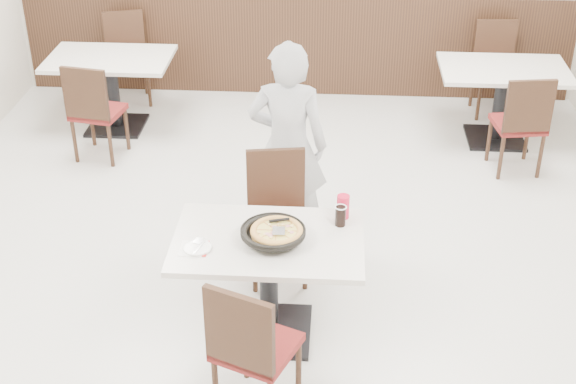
# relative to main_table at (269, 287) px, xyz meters

# --- Properties ---
(floor) EXTENTS (7.00, 7.00, 0.00)m
(floor) POSITION_rel_main_table_xyz_m (-0.06, 0.61, -0.38)
(floor) COLOR #B0B0AB
(floor) RESTS_ON ground
(wainscot_back) EXTENTS (5.90, 0.03, 1.10)m
(wainscot_back) POSITION_rel_main_table_xyz_m (-0.06, 4.09, 0.18)
(wainscot_back) COLOR black
(wainscot_back) RESTS_ON floor
(main_table) EXTENTS (1.29, 0.95, 0.75)m
(main_table) POSITION_rel_main_table_xyz_m (0.00, 0.00, 0.00)
(main_table) COLOR beige
(main_table) RESTS_ON floor
(chair_near) EXTENTS (0.55, 0.55, 0.95)m
(chair_near) POSITION_rel_main_table_xyz_m (-0.01, -0.67, 0.10)
(chair_near) COLOR black
(chair_near) RESTS_ON floor
(chair_far) EXTENTS (0.48, 0.48, 0.95)m
(chair_far) POSITION_rel_main_table_xyz_m (0.01, 0.65, 0.10)
(chair_far) COLOR black
(chair_far) RESTS_ON floor
(trivet) EXTENTS (0.13, 0.13, 0.04)m
(trivet) POSITION_rel_main_table_xyz_m (0.08, -0.03, 0.39)
(trivet) COLOR black
(trivet) RESTS_ON main_table
(pizza_pan) EXTENTS (0.39, 0.39, 0.01)m
(pizza_pan) POSITION_rel_main_table_xyz_m (0.03, -0.02, 0.42)
(pizza_pan) COLOR black
(pizza_pan) RESTS_ON trivet
(pizza) EXTENTS (0.36, 0.36, 0.02)m
(pizza) POSITION_rel_main_table_xyz_m (0.06, -0.02, 0.44)
(pizza) COLOR gold
(pizza) RESTS_ON pizza_pan
(pizza_server) EXTENTS (0.08, 0.10, 0.00)m
(pizza_server) POSITION_rel_main_table_xyz_m (0.07, -0.04, 0.47)
(pizza_server) COLOR silver
(pizza_server) RESTS_ON pizza
(napkin) EXTENTS (0.17, 0.17, 0.00)m
(napkin) POSITION_rel_main_table_xyz_m (-0.45, -0.14, 0.38)
(napkin) COLOR white
(napkin) RESTS_ON main_table
(side_plate) EXTENTS (0.20, 0.20, 0.01)m
(side_plate) POSITION_rel_main_table_xyz_m (-0.42, -0.14, 0.38)
(side_plate) COLOR white
(side_plate) RESTS_ON napkin
(fork) EXTENTS (0.06, 0.14, 0.00)m
(fork) POSITION_rel_main_table_xyz_m (-0.41, -0.15, 0.39)
(fork) COLOR silver
(fork) RESTS_ON side_plate
(cola_glass) EXTENTS (0.08, 0.08, 0.13)m
(cola_glass) POSITION_rel_main_table_xyz_m (0.45, 0.19, 0.44)
(cola_glass) COLOR black
(cola_glass) RESTS_ON main_table
(red_cup) EXTENTS (0.09, 0.09, 0.16)m
(red_cup) POSITION_rel_main_table_xyz_m (0.46, 0.29, 0.45)
(red_cup) COLOR red
(red_cup) RESTS_ON main_table
(diner_person) EXTENTS (0.62, 0.43, 1.64)m
(diner_person) POSITION_rel_main_table_xyz_m (0.05, 1.16, 0.44)
(diner_person) COLOR #AAAAAE
(diner_person) RESTS_ON floor
(bg_table_left) EXTENTS (1.30, 0.96, 0.75)m
(bg_table_left) POSITION_rel_main_table_xyz_m (-1.83, 3.10, 0.00)
(bg_table_left) COLOR beige
(bg_table_left) RESTS_ON floor
(bg_chair_left_near) EXTENTS (0.49, 0.49, 0.95)m
(bg_chair_left_near) POSITION_rel_main_table_xyz_m (-1.80, 2.47, 0.10)
(bg_chair_left_near) COLOR black
(bg_chair_left_near) RESTS_ON floor
(bg_chair_left_far) EXTENTS (0.53, 0.53, 0.95)m
(bg_chair_left_far) POSITION_rel_main_table_xyz_m (-1.82, 3.74, 0.10)
(bg_chair_left_far) COLOR black
(bg_chair_left_far) RESTS_ON floor
(bg_table_right) EXTENTS (1.25, 0.88, 0.75)m
(bg_table_right) POSITION_rel_main_table_xyz_m (1.97, 3.06, 0.00)
(bg_table_right) COLOR beige
(bg_table_right) RESTS_ON floor
(bg_chair_right_near) EXTENTS (0.48, 0.48, 0.95)m
(bg_chair_right_near) POSITION_rel_main_table_xyz_m (2.03, 2.45, 0.10)
(bg_chair_right_near) COLOR black
(bg_chair_right_near) RESTS_ON floor
(bg_chair_right_far) EXTENTS (0.44, 0.44, 0.95)m
(bg_chair_right_far) POSITION_rel_main_table_xyz_m (2.02, 3.70, 0.10)
(bg_chair_right_far) COLOR black
(bg_chair_right_far) RESTS_ON floor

